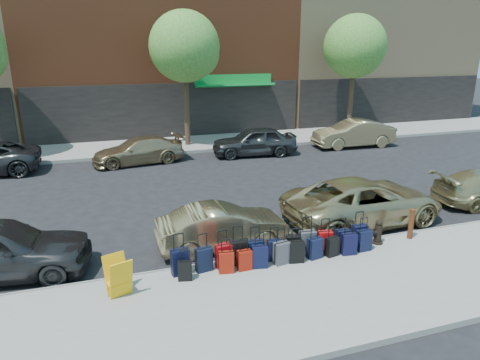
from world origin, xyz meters
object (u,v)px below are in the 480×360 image
object	(u,v)px
suitcase_front_5	(274,250)
car_far_1	(138,151)
tree_center	(187,49)
car_near_1	(223,227)
tree_right	(357,48)
car_far_3	(354,133)
display_rack	(119,277)
fire_hydrant	(378,232)
bollard	(411,223)
car_near_2	(363,201)
car_far_2	(254,141)

from	to	relation	value
suitcase_front_5	car_far_1	xyz separation A→B (m)	(-2.46, 11.59, 0.21)
tree_center	car_near_1	xyz separation A→B (m)	(-1.70, -12.88, -4.79)
suitcase_front_5	car_far_1	world-z (taller)	car_far_1
suitcase_front_5	car_near_1	distance (m)	1.79
tree_right	car_far_3	bearing A→B (deg)	-119.23
tree_center	display_rack	size ratio (longest dim) A/B	7.88
tree_center	fire_hydrant	bearing A→B (deg)	-80.05
tree_right	display_rack	bearing A→B (deg)	-135.72
car_near_1	bollard	bearing A→B (deg)	-106.80
fire_hydrant	car_near_1	bearing A→B (deg)	140.48
tree_center	suitcase_front_5	bearing A→B (deg)	-92.76
suitcase_front_5	car_far_1	size ratio (longest dim) A/B	0.21
display_rack	car_near_2	bearing A→B (deg)	-2.03
car_far_3	tree_right	bearing A→B (deg)	153.18
tree_right	car_far_2	xyz separation A→B (m)	(-7.67, -2.97, -4.66)
tree_right	car_near_1	distance (m)	18.37
car_near_1	car_near_2	xyz separation A→B (m)	(4.85, 0.29, 0.12)
display_rack	car_far_2	bearing A→B (deg)	39.76
suitcase_front_5	car_near_1	xyz separation A→B (m)	(-1.00, 1.47, 0.18)
car_near_1	car_far_1	distance (m)	10.23
tree_right	fire_hydrant	xyz separation A→B (m)	(-7.99, -14.33, -4.93)
display_rack	car_far_2	size ratio (longest dim) A/B	0.21
car_far_2	car_near_1	bearing A→B (deg)	-18.70
car_near_2	tree_right	bearing A→B (deg)	-34.34
suitcase_front_5	car_far_2	distance (m)	11.91
fire_hydrant	car_near_1	distance (m)	4.45
car_near_2	car_far_3	world-z (taller)	car_far_3
suitcase_front_5	tree_center	bearing A→B (deg)	93.24
suitcase_front_5	tree_right	bearing A→B (deg)	58.03
display_rack	car_far_3	distance (m)	18.09
car_near_2	fire_hydrant	bearing A→B (deg)	155.72
car_far_3	car_far_1	bearing A→B (deg)	-88.02
car_far_2	car_near_2	bearing A→B (deg)	7.79
suitcase_front_5	fire_hydrant	size ratio (longest dim) A/B	1.27
car_near_2	car_far_3	distance (m)	11.31
car_far_1	car_near_2	bearing A→B (deg)	25.18
car_far_1	car_far_3	size ratio (longest dim) A/B	0.95
display_rack	car_far_2	distance (m)	14.01
display_rack	car_far_3	world-z (taller)	car_far_3
display_rack	car_far_1	bearing A→B (deg)	64.96
tree_right	car_far_1	xyz separation A→B (m)	(-13.65, -2.76, -4.77)
suitcase_front_5	car_far_3	bearing A→B (deg)	56.14
tree_right	suitcase_front_5	xyz separation A→B (m)	(-11.19, -14.34, -4.98)
car_far_1	display_rack	bearing A→B (deg)	-14.73
tree_center	suitcase_front_5	distance (m)	15.20
suitcase_front_5	display_rack	world-z (taller)	display_rack
bollard	car_far_3	xyz separation A→B (m)	(5.29, 11.50, 0.15)
bollard	display_rack	world-z (taller)	display_rack
car_far_2	suitcase_front_5	bearing A→B (deg)	-11.35
tree_center	tree_right	bearing A→B (deg)	0.00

